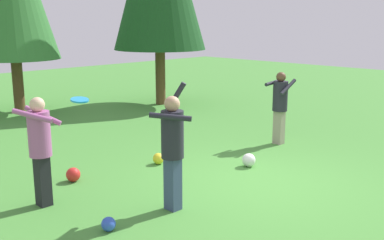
{
  "coord_description": "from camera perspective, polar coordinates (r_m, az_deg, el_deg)",
  "views": [
    {
      "loc": [
        -6.3,
        -4.58,
        2.86
      ],
      "look_at": [
        -0.51,
        1.16,
        1.05
      ],
      "focal_mm": 42.74,
      "sensor_mm": 36.0,
      "label": 1
    }
  ],
  "objects": [
    {
      "name": "ground_plane",
      "position": [
        8.3,
        8.25,
        -7.78
      ],
      "size": [
        40.0,
        40.0,
        0.0
      ],
      "primitive_type": "plane",
      "color": "#478C38"
    },
    {
      "name": "person_thrower",
      "position": [
        6.81,
        -2.45,
        -2.84
      ],
      "size": [
        0.69,
        0.69,
        1.95
      ],
      "rotation": [
        0.0,
        0.0,
        2.27
      ],
      "color": "#38476B",
      "rests_on": "ground_plane"
    },
    {
      "name": "person_catcher",
      "position": [
        7.34,
        -18.45,
        -2.64
      ],
      "size": [
        0.75,
        0.76,
        1.72
      ],
      "rotation": [
        0.0,
        0.0,
        -0.85
      ],
      "color": "black",
      "rests_on": "ground_plane"
    },
    {
      "name": "person_bystander",
      "position": [
        10.7,
        10.93,
        2.25
      ],
      "size": [
        0.59,
        0.49,
        1.68
      ],
      "rotation": [
        0.0,
        0.0,
        3.13
      ],
      "color": "gray",
      "rests_on": "ground_plane"
    },
    {
      "name": "frisbee",
      "position": [
        6.99,
        -13.83,
        2.46
      ],
      "size": [
        0.3,
        0.3,
        0.07
      ],
      "color": "#2393D1"
    },
    {
      "name": "ball_white",
      "position": [
        9.12,
        7.1,
        -4.98
      ],
      "size": [
        0.27,
        0.27,
        0.27
      ],
      "primitive_type": "sphere",
      "color": "white",
      "rests_on": "ground_plane"
    },
    {
      "name": "ball_yellow",
      "position": [
        9.23,
        -4.21,
        -4.83
      ],
      "size": [
        0.23,
        0.23,
        0.23
      ],
      "primitive_type": "sphere",
      "color": "yellow",
      "rests_on": "ground_plane"
    },
    {
      "name": "ball_red",
      "position": [
        8.52,
        -14.61,
        -6.61
      ],
      "size": [
        0.26,
        0.26,
        0.26
      ],
      "primitive_type": "sphere",
      "color": "red",
      "rests_on": "ground_plane"
    },
    {
      "name": "ball_blue",
      "position": [
        6.54,
        -10.38,
        -12.66
      ],
      "size": [
        0.2,
        0.2,
        0.2
      ],
      "primitive_type": "sphere",
      "color": "blue",
      "rests_on": "ground_plane"
    }
  ]
}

